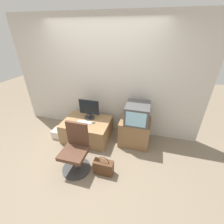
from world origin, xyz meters
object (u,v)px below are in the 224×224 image
Objects in this scene: keyboard at (85,122)px; main_monitor at (89,110)px; handbag at (103,167)px; office_chair at (76,151)px; cardboard_box_lower at (58,133)px; mouse at (94,123)px; crt_tv at (137,113)px.

main_monitor is at bearing 80.78° from keyboard.
handbag is at bearing -56.96° from main_monitor.
main_monitor is 0.52× the size of office_chair.
cardboard_box_lower is (-0.71, -0.31, -0.57)m from main_monitor.
main_monitor is 1.47× the size of keyboard.
mouse is 0.98m from crt_tv.
main_monitor is 8.04× the size of mouse.
mouse reaches higher than handbag.
main_monitor is 0.96m from cardboard_box_lower.
crt_tv is at bearing 45.43° from office_chair.
mouse is 0.22× the size of cardboard_box_lower.
main_monitor is at bearing 23.28° from cardboard_box_lower.
crt_tv is at bearing 65.77° from handbag.
main_monitor reaches higher than cardboard_box_lower.
handbag is (0.51, -0.00, -0.24)m from office_chair.
crt_tv is 1.92× the size of cardboard_box_lower.
office_chair is at bearing 179.94° from handbag.
cardboard_box_lower is at bearing -172.46° from mouse.
office_chair is (-0.02, -0.83, -0.09)m from mouse.
mouse is at bearing 7.08° from keyboard.
crt_tv is (1.10, -0.07, 0.11)m from main_monitor.
office_chair is (-0.94, -0.96, -0.40)m from crt_tv.
office_chair is at bearing -91.36° from mouse.
handbag is at bearing -0.06° from office_chair.
crt_tv is 1.23m from handbag.
office_chair is at bearing -39.69° from cardboard_box_lower.
main_monitor is 1.11m from crt_tv.
keyboard is 0.61× the size of crt_tv.
office_chair reaches higher than cardboard_box_lower.
main_monitor is 1.73× the size of cardboard_box_lower.
keyboard is 0.83m from office_chair.
keyboard reaches higher than cardboard_box_lower.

